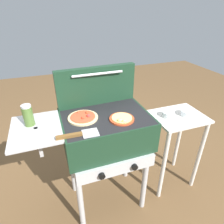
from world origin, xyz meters
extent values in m
plane|color=brown|center=(0.00, 0.00, 0.00)|extent=(8.00, 8.00, 0.00)
cube|color=#193823|center=(0.00, 0.00, 0.78)|extent=(0.64, 0.48, 0.24)
cube|color=black|center=(0.00, 0.00, 0.90)|extent=(0.61, 0.46, 0.01)
cube|color=#B7B7B7|center=(-0.48, 0.00, 0.89)|extent=(0.32, 0.41, 0.02)
cube|color=#B7B7B7|center=(-0.48, 0.00, 0.78)|extent=(0.02, 0.02, 0.24)
cube|color=#B7B7B7|center=(0.00, -0.25, 0.61)|extent=(0.58, 0.02, 0.10)
cylinder|color=black|center=(-0.12, -0.28, 0.61)|extent=(0.04, 0.02, 0.04)
cylinder|color=black|center=(0.12, -0.28, 0.61)|extent=(0.04, 0.02, 0.04)
cylinder|color=#B7B7B7|center=(-0.27, -0.19, 0.33)|extent=(0.04, 0.04, 0.66)
cylinder|color=#B7B7B7|center=(0.27, -0.19, 0.33)|extent=(0.04, 0.04, 0.66)
cylinder|color=#B7B7B7|center=(-0.27, 0.19, 0.33)|extent=(0.04, 0.04, 0.66)
cylinder|color=#B7B7B7|center=(0.27, 0.19, 0.33)|extent=(0.04, 0.04, 0.66)
cube|color=#193823|center=(0.00, 0.21, 1.05)|extent=(0.63, 0.08, 0.30)
cylinder|color=#B7B7BC|center=(0.00, 0.17, 1.16)|extent=(0.38, 0.02, 0.02)
cylinder|color=#C64723|center=(0.09, -0.09, 0.91)|extent=(0.17, 0.17, 0.01)
cylinder|color=#EDD17A|center=(0.09, -0.09, 0.92)|extent=(0.14, 0.14, 0.01)
sphere|color=#C7BF63|center=(0.08, -0.15, 0.92)|extent=(0.02, 0.02, 0.02)
sphere|color=#D5ED6D|center=(0.06, -0.13, 0.92)|extent=(0.03, 0.03, 0.03)
sphere|color=#DFE085|center=(0.09, -0.15, 0.92)|extent=(0.02, 0.02, 0.02)
sphere|color=#E6AB7D|center=(0.07, -0.13, 0.92)|extent=(0.02, 0.02, 0.02)
cylinder|color=beige|center=(-0.16, 0.02, 0.91)|extent=(0.21, 0.21, 0.01)
cylinder|color=#D14C2D|center=(-0.16, 0.02, 0.92)|extent=(0.17, 0.17, 0.01)
sphere|color=#CD5734|center=(-0.18, 0.08, 0.92)|extent=(0.02, 0.02, 0.02)
sphere|color=#ED3E25|center=(-0.17, -0.01, 0.92)|extent=(0.02, 0.02, 0.02)
sphere|color=#E13C33|center=(-0.13, 0.00, 0.92)|extent=(0.03, 0.03, 0.03)
sphere|color=#B34726|center=(-0.13, 0.05, 0.92)|extent=(0.02, 0.02, 0.02)
cylinder|color=#4C6B2D|center=(-0.51, 0.06, 0.97)|extent=(0.07, 0.07, 0.13)
cylinder|color=silver|center=(-0.51, 0.06, 1.04)|extent=(0.06, 0.06, 0.01)
cube|color=#B7BABF|center=(-0.16, -0.18, 0.90)|extent=(0.10, 0.09, 0.01)
cube|color=brown|center=(-0.29, -0.17, 0.91)|extent=(0.16, 0.03, 0.02)
cube|color=beige|center=(0.66, 0.00, 0.76)|extent=(0.44, 0.36, 0.02)
cylinder|color=beige|center=(0.47, -0.15, 0.38)|extent=(0.04, 0.04, 0.75)
cylinder|color=beige|center=(0.85, -0.15, 0.38)|extent=(0.04, 0.04, 0.75)
cylinder|color=beige|center=(0.47, 0.15, 0.38)|extent=(0.04, 0.04, 0.75)
cylinder|color=beige|center=(0.85, 0.15, 0.38)|extent=(0.04, 0.04, 0.75)
cylinder|color=silver|center=(0.56, 0.02, 0.79)|extent=(0.10, 0.10, 0.04)
cylinder|color=#4C7533|center=(0.56, 0.02, 0.79)|extent=(0.08, 0.08, 0.02)
cylinder|color=silver|center=(0.73, -0.02, 0.79)|extent=(0.11, 0.11, 0.04)
cylinder|color=#996B47|center=(0.73, -0.02, 0.79)|extent=(0.09, 0.09, 0.02)
camera|label=1|loc=(-0.36, -1.15, 1.60)|focal=30.87mm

